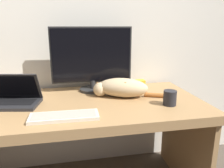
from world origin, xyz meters
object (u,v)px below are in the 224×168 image
monitor (92,59)px  laptop (13,98)px  cat (121,87)px  coffee_mug (170,98)px  external_keyboard (64,116)px

monitor → laptop: 0.63m
cat → monitor: bearing=156.9°
monitor → cat: (0.19, -0.19, -0.18)m
monitor → coffee_mug: 0.66m
external_keyboard → cat: (0.40, 0.32, 0.06)m
external_keyboard → laptop: bearing=140.4°
coffee_mug → cat: bearing=139.5°
laptop → cat: bearing=12.9°
monitor → cat: size_ratio=1.15×
monitor → external_keyboard: size_ratio=1.61×
coffee_mug → external_keyboard: bearing=-173.0°
monitor → coffee_mug: bearing=-42.7°
cat → coffee_mug: cat is taller
cat → external_keyboard: bearing=-119.6°
coffee_mug → monitor: bearing=137.3°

